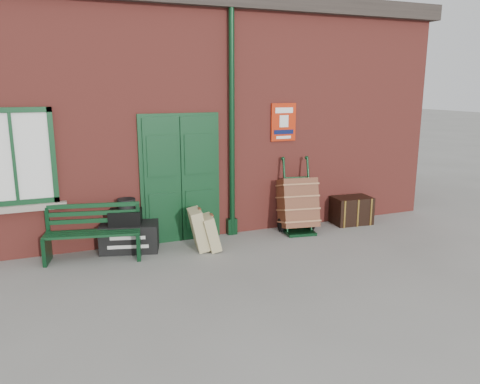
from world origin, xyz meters
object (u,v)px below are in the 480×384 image
bench (93,231)px  houdini_trunk (130,237)px  porter_trolley (298,204)px  dark_trunk (351,210)px

bench → houdini_trunk: 0.65m
houdini_trunk → porter_trolley: bearing=13.1°
houdini_trunk → dark_trunk: size_ratio=1.25×
bench → houdini_trunk: bench is taller
bench → dark_trunk: bearing=13.2°
bench → houdini_trunk: size_ratio=1.62×
houdini_trunk → dark_trunk: (4.40, -0.04, 0.04)m
houdini_trunk → porter_trolley: (3.13, -0.11, 0.30)m
porter_trolley → bench: bearing=-169.8°
bench → houdini_trunk: (0.59, 0.17, -0.22)m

